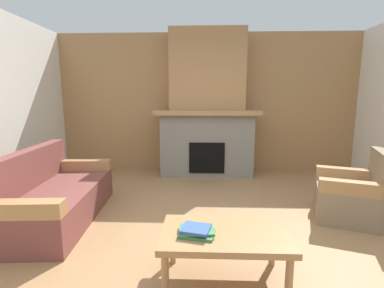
{
  "coord_description": "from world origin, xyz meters",
  "views": [
    {
      "loc": [
        -0.07,
        -2.68,
        1.47
      ],
      "look_at": [
        -0.21,
        0.84,
        0.87
      ],
      "focal_mm": 26.02,
      "sensor_mm": 36.0,
      "label": 1
    }
  ],
  "objects_px": {
    "coffee_table": "(225,238)",
    "fireplace": "(207,113)",
    "armchair": "(355,195)",
    "couch": "(53,197)"
  },
  "relations": [
    {
      "from": "fireplace",
      "to": "couch",
      "type": "xyz_separation_m",
      "value": [
        -1.87,
        -2.2,
        -0.88
      ]
    },
    {
      "from": "couch",
      "to": "armchair",
      "type": "xyz_separation_m",
      "value": [
        3.64,
        0.18,
        0.01
      ]
    },
    {
      "from": "couch",
      "to": "coffee_table",
      "type": "relative_size",
      "value": 1.86
    },
    {
      "from": "armchair",
      "to": "fireplace",
      "type": "bearing_deg",
      "value": 131.19
    },
    {
      "from": "coffee_table",
      "to": "armchair",
      "type": "bearing_deg",
      "value": 36.75
    },
    {
      "from": "couch",
      "to": "fireplace",
      "type": "bearing_deg",
      "value": 49.66
    },
    {
      "from": "armchair",
      "to": "coffee_table",
      "type": "xyz_separation_m",
      "value": [
        -1.67,
        -1.25,
        0.08
      ]
    },
    {
      "from": "couch",
      "to": "armchair",
      "type": "distance_m",
      "value": 3.64
    },
    {
      "from": "coffee_table",
      "to": "fireplace",
      "type": "bearing_deg",
      "value": 91.79
    },
    {
      "from": "fireplace",
      "to": "coffee_table",
      "type": "height_order",
      "value": "fireplace"
    }
  ]
}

